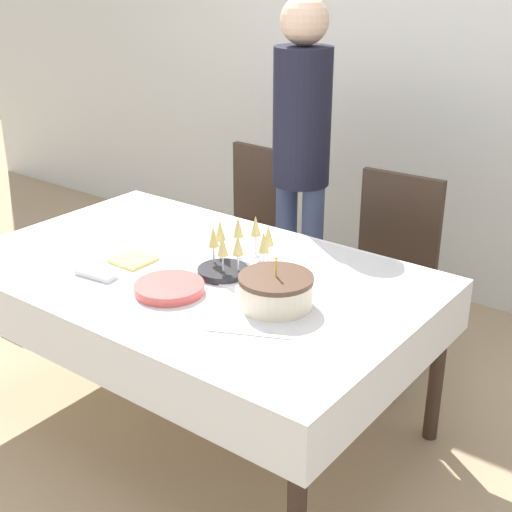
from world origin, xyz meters
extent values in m
plane|color=tan|center=(0.00, 0.00, 0.00)|extent=(12.00, 12.00, 0.00)
cube|color=silver|center=(0.00, 1.85, 1.35)|extent=(8.00, 0.05, 2.70)
cube|color=white|center=(0.00, 0.00, 0.71)|extent=(1.82, 1.13, 0.03)
cube|color=white|center=(0.00, 0.00, 0.62)|extent=(1.85, 1.16, 0.21)
cylinder|color=#38281E|center=(0.85, -0.50, 0.35)|extent=(0.06, 0.06, 0.69)
cylinder|color=#38281E|center=(-0.85, 0.50, 0.35)|extent=(0.06, 0.06, 0.69)
cylinder|color=#38281E|center=(0.85, 0.50, 0.35)|extent=(0.06, 0.06, 0.69)
cube|color=#38281E|center=(-0.41, 0.81, 0.43)|extent=(0.44, 0.44, 0.04)
cube|color=#38281E|center=(-0.40, 1.01, 0.70)|extent=(0.40, 0.06, 0.50)
cylinder|color=#38281E|center=(-0.24, 0.63, 0.20)|extent=(0.04, 0.04, 0.41)
cylinder|color=#38281E|center=(-0.60, 0.64, 0.20)|extent=(0.04, 0.04, 0.41)
cylinder|color=#38281E|center=(-0.22, 0.99, 0.20)|extent=(0.04, 0.04, 0.41)
cylinder|color=#38281E|center=(-0.58, 1.00, 0.20)|extent=(0.04, 0.04, 0.41)
cube|color=#38281E|center=(0.41, 0.81, 0.43)|extent=(0.44, 0.44, 0.04)
cube|color=#38281E|center=(0.40, 1.01, 0.70)|extent=(0.40, 0.06, 0.50)
cylinder|color=#38281E|center=(0.60, 0.64, 0.20)|extent=(0.04, 0.04, 0.41)
cylinder|color=#38281E|center=(0.24, 0.63, 0.20)|extent=(0.04, 0.04, 0.41)
cylinder|color=#38281E|center=(0.58, 1.00, 0.20)|extent=(0.04, 0.04, 0.41)
cylinder|color=#38281E|center=(0.22, 0.99, 0.20)|extent=(0.04, 0.04, 0.41)
cylinder|color=beige|center=(0.44, -0.06, 0.77)|extent=(0.26, 0.26, 0.10)
cylinder|color=#4C3323|center=(0.44, -0.06, 0.83)|extent=(0.27, 0.27, 0.02)
cylinder|color=yellow|center=(0.44, -0.06, 0.87)|extent=(0.01, 0.01, 0.06)
sphere|color=#F9CC4C|center=(0.44, -0.06, 0.90)|extent=(0.01, 0.01, 0.01)
cylinder|color=silver|center=(0.13, 0.12, 0.73)|extent=(0.37, 0.37, 0.01)
cylinder|color=silver|center=(0.25, 0.13, 0.73)|extent=(0.05, 0.05, 0.00)
cylinder|color=silver|center=(0.25, 0.13, 0.78)|extent=(0.01, 0.01, 0.08)
cone|color=#E0CC72|center=(0.25, 0.13, 0.86)|extent=(0.04, 0.04, 0.08)
cylinder|color=silver|center=(0.22, 0.20, 0.73)|extent=(0.05, 0.05, 0.00)
cylinder|color=silver|center=(0.22, 0.20, 0.78)|extent=(0.01, 0.01, 0.08)
cone|color=#E0CC72|center=(0.22, 0.20, 0.86)|extent=(0.04, 0.04, 0.08)
cylinder|color=silver|center=(0.12, 0.25, 0.73)|extent=(0.05, 0.05, 0.00)
cylinder|color=silver|center=(0.12, 0.25, 0.78)|extent=(0.01, 0.01, 0.08)
cone|color=#E0CC72|center=(0.12, 0.25, 0.86)|extent=(0.04, 0.04, 0.08)
cylinder|color=silver|center=(0.07, 0.20, 0.73)|extent=(0.05, 0.05, 0.00)
cylinder|color=silver|center=(0.07, 0.20, 0.78)|extent=(0.01, 0.01, 0.08)
cone|color=#E0CC72|center=(0.07, 0.20, 0.86)|extent=(0.04, 0.04, 0.08)
cylinder|color=silver|center=(0.04, 0.13, 0.73)|extent=(0.05, 0.05, 0.00)
cylinder|color=silver|center=(0.04, 0.13, 0.78)|extent=(0.01, 0.01, 0.08)
cone|color=#E0CC72|center=(0.04, 0.13, 0.86)|extent=(0.04, 0.04, 0.08)
cylinder|color=silver|center=(0.06, 0.06, 0.73)|extent=(0.05, 0.05, 0.00)
cylinder|color=silver|center=(0.06, 0.06, 0.78)|extent=(0.01, 0.01, 0.08)
cone|color=#E0CC72|center=(0.06, 0.06, 0.86)|extent=(0.04, 0.04, 0.08)
cylinder|color=silver|center=(0.15, 0.01, 0.73)|extent=(0.05, 0.05, 0.00)
cylinder|color=silver|center=(0.15, 0.01, 0.78)|extent=(0.01, 0.01, 0.08)
cone|color=#E0CC72|center=(0.15, 0.01, 0.86)|extent=(0.04, 0.04, 0.08)
cylinder|color=silver|center=(0.19, 0.05, 0.73)|extent=(0.05, 0.05, 0.00)
cylinder|color=silver|center=(0.19, 0.05, 0.78)|extent=(0.01, 0.01, 0.08)
cone|color=#E0CC72|center=(0.19, 0.05, 0.86)|extent=(0.04, 0.04, 0.08)
cylinder|color=#CC4C47|center=(0.07, -0.21, 0.73)|extent=(0.26, 0.26, 0.01)
cylinder|color=#CC4C47|center=(0.07, -0.21, 0.73)|extent=(0.26, 0.26, 0.01)
cylinder|color=#CC4C47|center=(0.07, -0.21, 0.74)|extent=(0.26, 0.26, 0.01)
cylinder|color=#CC4C47|center=(0.07, -0.21, 0.75)|extent=(0.26, 0.26, 0.01)
cylinder|color=#CC4C47|center=(0.07, -0.21, 0.75)|extent=(0.26, 0.26, 0.01)
cylinder|color=black|center=(0.13, 0.03, 0.73)|extent=(0.20, 0.20, 0.01)
cylinder|color=black|center=(0.13, 0.03, 0.73)|extent=(0.20, 0.20, 0.01)
cylinder|color=black|center=(0.13, 0.03, 0.74)|extent=(0.20, 0.20, 0.01)
cylinder|color=black|center=(0.13, 0.03, 0.75)|extent=(0.20, 0.20, 0.01)
cube|color=silver|center=(0.50, -0.28, 0.73)|extent=(0.28, 0.14, 0.00)
cube|color=silver|center=(-0.25, -0.28, 0.73)|extent=(0.18, 0.08, 0.02)
cube|color=#E0D166|center=(-0.25, -0.09, 0.73)|extent=(0.15, 0.15, 0.01)
cylinder|color=#3F4C72|center=(-0.19, 0.92, 0.42)|extent=(0.11, 0.11, 0.83)
cylinder|color=#3F4C72|center=(-0.03, 0.92, 0.42)|extent=(0.11, 0.11, 0.83)
cylinder|color=black|center=(-0.11, 0.92, 1.16)|extent=(0.28, 0.28, 0.66)
sphere|color=#D8B293|center=(-0.11, 0.92, 1.60)|extent=(0.22, 0.22, 0.22)
cube|color=#CC333F|center=(-1.46, 0.12, 0.15)|extent=(0.18, 0.11, 0.30)
camera|label=1|loc=(1.76, -1.91, 1.88)|focal=50.00mm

